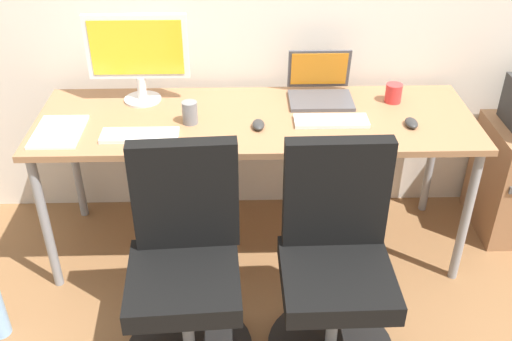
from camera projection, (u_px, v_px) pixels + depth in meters
The scene contains 13 objects.
ground_plane at pixel (256, 243), 3.17m from camera, with size 5.28×5.28×0.00m, color brown.
desk at pixel (256, 128), 2.79m from camera, with size 2.05×0.67×0.76m.
office_chair_left at pixel (186, 269), 2.37m from camera, with size 0.54×0.54×0.94m.
office_chair_right at pixel (335, 266), 2.38m from camera, with size 0.54×0.54×0.94m.
desktop_monitor at pixel (138, 52), 2.78m from camera, with size 0.48×0.18×0.43m.
open_laptop at pixel (320, 87), 2.91m from camera, with size 0.31×0.26×0.23m.
keyboard_by_monitor at pixel (140, 135), 2.59m from camera, with size 0.34×0.12×0.02m, color silver.
keyboard_by_laptop at pixel (331, 121), 2.71m from camera, with size 0.34×0.12×0.02m, color silver.
mouse_by_monitor at pixel (411, 123), 2.68m from camera, with size 0.06×0.10×0.03m, color #2D2D2D.
mouse_by_laptop at pixel (258, 125), 2.66m from camera, with size 0.06×0.10×0.03m, color #2D2D2D.
coffee_mug at pixel (394, 93), 2.87m from camera, with size 0.08×0.08×0.09m, color red.
pen_cup at pixel (190, 113), 2.68m from camera, with size 0.07×0.07×0.10m, color slate.
paper_pile at pixel (59, 132), 2.63m from camera, with size 0.21×0.30×0.01m, color white.
Camera 1 is at (-0.06, -2.46, 2.03)m, focal length 41.40 mm.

